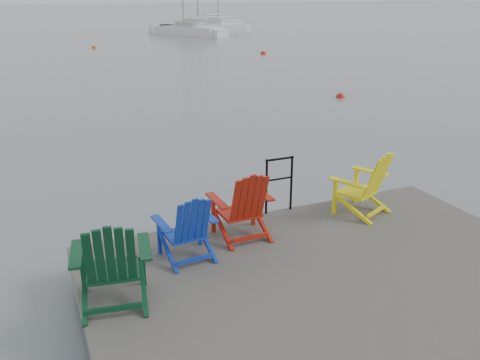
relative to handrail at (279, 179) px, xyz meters
name	(u,v)px	position (x,y,z in m)	size (l,w,h in m)	color
ground	(352,328)	(-0.25, -2.45, -1.04)	(400.00, 400.00, 0.00)	slate
dock	(355,304)	(-0.25, -2.45, -0.69)	(6.00, 5.00, 1.40)	#2F2C2A
handrail	(279,179)	(0.00, 0.00, 0.00)	(0.48, 0.04, 0.90)	black
chair_green	(111,262)	(-2.87, -1.59, 0.01)	(0.96, 0.90, 1.09)	#0A391E
chair_blue	(188,227)	(-1.79, -0.91, -0.08)	(0.77, 0.72, 0.93)	#1030A6
chair_red	(243,204)	(-0.89, -0.63, -0.03)	(0.82, 0.76, 1.02)	#A21A0B
chair_yellow	(365,183)	(1.20, -0.60, -0.03)	(1.00, 0.96, 1.02)	yellow
sailboat_near	(187,31)	(11.59, 41.15, -0.69)	(5.46, 8.24, 11.27)	silver
sailboat_mid	(216,24)	(18.11, 50.54, -0.69)	(7.51, 6.29, 10.89)	silver
sailboat_far	(203,29)	(14.00, 43.51, -0.69)	(8.83, 3.47, 11.85)	white
buoy_a	(340,97)	(7.70, 9.69, -1.04)	(0.35, 0.35, 0.35)	#B9180A
buoy_c	(263,54)	(11.38, 24.11, -1.04)	(0.39, 0.39, 0.39)	red
buoy_d	(94,48)	(1.70, 32.27, -1.04)	(0.37, 0.37, 0.37)	#CF4E0C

